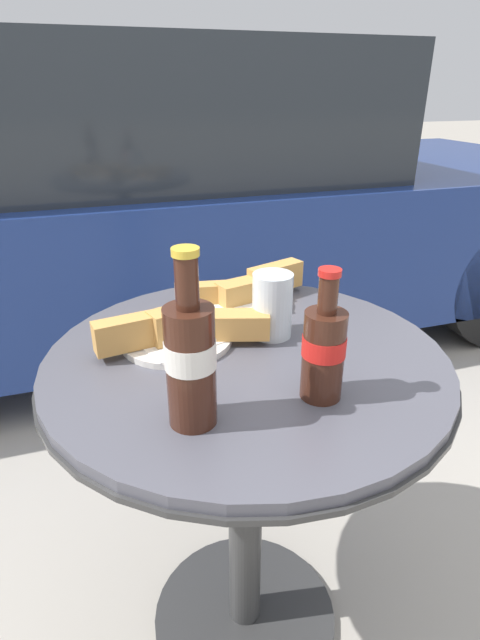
# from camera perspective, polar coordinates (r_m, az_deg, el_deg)

# --- Properties ---
(ground_plane) EXTENTS (30.00, 30.00, 0.00)m
(ground_plane) POSITION_cam_1_polar(r_m,az_deg,el_deg) (1.43, 0.53, -30.74)
(ground_plane) COLOR #A8A093
(bistro_table) EXTENTS (0.74, 0.74, 0.74)m
(bistro_table) POSITION_cam_1_polar(r_m,az_deg,el_deg) (1.02, 0.66, -13.00)
(bistro_table) COLOR #333333
(bistro_table) RESTS_ON ground_plane
(cola_bottle_left) EXTENTS (0.07, 0.07, 0.21)m
(cola_bottle_left) POSITION_cam_1_polar(r_m,az_deg,el_deg) (0.76, 9.54, -3.32)
(cola_bottle_left) COLOR #3D1E14
(cola_bottle_left) RESTS_ON bistro_table
(cola_bottle_right) EXTENTS (0.07, 0.07, 0.26)m
(cola_bottle_right) POSITION_cam_1_polar(r_m,az_deg,el_deg) (0.69, -5.68, -4.47)
(cola_bottle_right) COLOR #3D1E14
(cola_bottle_right) RESTS_ON bistro_table
(drinking_glass) EXTENTS (0.08, 0.08, 0.13)m
(drinking_glass) POSITION_cam_1_polar(r_m,az_deg,el_deg) (0.95, 3.70, 1.39)
(drinking_glass) COLOR #C68923
(drinking_glass) RESTS_ON bistro_table
(lunch_plate_near) EXTENTS (0.33, 0.21, 0.07)m
(lunch_plate_near) POSITION_cam_1_polar(r_m,az_deg,el_deg) (0.93, -6.86, -1.31)
(lunch_plate_near) COLOR silver
(lunch_plate_near) RESTS_ON bistro_table
(lunch_plate_far) EXTENTS (0.31, 0.20, 0.07)m
(lunch_plate_far) POSITION_cam_1_polar(r_m,az_deg,el_deg) (1.11, 0.79, 3.20)
(lunch_plate_far) COLOR silver
(lunch_plate_far) RESTS_ON bistro_table
(parked_car) EXTENTS (4.58, 1.75, 1.35)m
(parked_car) POSITION_cam_1_polar(r_m,az_deg,el_deg) (2.65, -8.83, 12.99)
(parked_car) COLOR navy
(parked_car) RESTS_ON ground_plane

